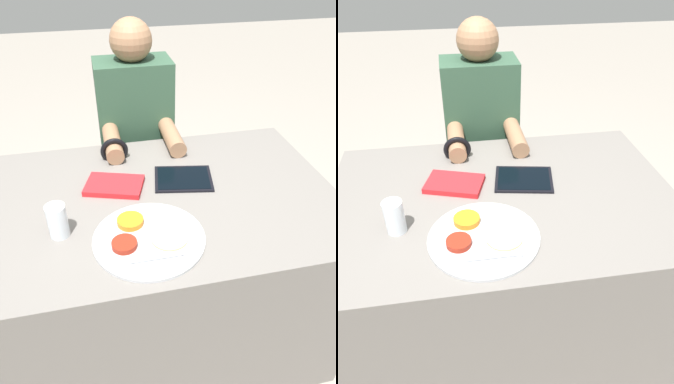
{
  "view_description": "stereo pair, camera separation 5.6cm",
  "coord_description": "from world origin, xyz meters",
  "views": [
    {
      "loc": [
        -0.21,
        -1.03,
        1.5
      ],
      "look_at": [
        -0.0,
        -0.07,
        0.79
      ],
      "focal_mm": 35.0,
      "sensor_mm": 36.0,
      "label": 1
    },
    {
      "loc": [
        -0.16,
        -1.04,
        1.5
      ],
      "look_at": [
        -0.0,
        -0.07,
        0.79
      ],
      "focal_mm": 35.0,
      "sensor_mm": 36.0,
      "label": 2
    }
  ],
  "objects": [
    {
      "name": "ground_plane",
      "position": [
        0.0,
        0.0,
        0.0
      ],
      "size": [
        12.0,
        12.0,
        0.0
      ],
      "primitive_type": "plane",
      "color": "gray"
    },
    {
      "name": "dining_table",
      "position": [
        0.0,
        0.0,
        0.36
      ],
      "size": [
        1.21,
        0.82,
        0.73
      ],
      "color": "slate",
      "rests_on": "ground_plane"
    },
    {
      "name": "thali_tray",
      "position": [
        -0.1,
        -0.21,
        0.73
      ],
      "size": [
        0.34,
        0.34,
        0.03
      ],
      "color": "#B7BABF",
      "rests_on": "dining_table"
    },
    {
      "name": "red_notebook",
      "position": [
        -0.16,
        0.08,
        0.74
      ],
      "size": [
        0.23,
        0.19,
        0.02
      ],
      "color": "silver",
      "rests_on": "dining_table"
    },
    {
      "name": "tablet_device",
      "position": [
        0.09,
        0.08,
        0.73
      ],
      "size": [
        0.24,
        0.2,
        0.01
      ],
      "color": "black",
      "rests_on": "dining_table"
    },
    {
      "name": "person_diner",
      "position": [
        -0.02,
        0.57,
        0.57
      ],
      "size": [
        0.35,
        0.45,
        1.2
      ],
      "color": "black",
      "rests_on": "ground_plane"
    },
    {
      "name": "drinking_glass",
      "position": [
        -0.35,
        -0.13,
        0.78
      ],
      "size": [
        0.06,
        0.06,
        0.11
      ],
      "color": "silver",
      "rests_on": "dining_table"
    }
  ]
}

